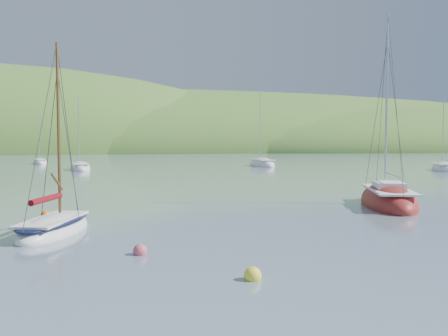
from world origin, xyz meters
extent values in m
plane|color=slate|center=(0.00, 0.00, 0.00)|extent=(700.00, 700.00, 0.00)
ellipsoid|color=#43742C|center=(0.00, 170.00, 0.00)|extent=(440.00, 110.00, 44.00)
ellipsoid|color=#43742C|center=(90.00, 160.00, 0.00)|extent=(240.00, 100.00, 34.00)
ellipsoid|color=white|center=(-5.97, 5.08, 0.10)|extent=(3.40, 5.90, 1.36)
cube|color=white|center=(-5.99, 4.98, 0.59)|extent=(2.59, 4.58, 0.10)
cylinder|color=brown|center=(-5.79, 5.73, 4.26)|extent=(0.12, 0.12, 7.42)
ellipsoid|color=black|center=(-5.97, 5.08, 0.49)|extent=(3.35, 5.84, 0.23)
cylinder|color=maroon|center=(-6.14, 4.44, 1.50)|extent=(0.92, 2.64, 0.24)
ellipsoid|color=maroon|center=(12.00, 10.44, 0.16)|extent=(5.27, 8.83, 2.30)
cube|color=white|center=(11.95, 10.28, 0.97)|extent=(4.02, 6.86, 0.10)
cylinder|color=#B7B8BB|center=(12.30, 11.39, 6.15)|extent=(0.12, 0.12, 10.44)
cube|color=white|center=(11.95, 10.28, 1.21)|extent=(2.20, 2.70, 0.42)
cylinder|color=#B7B8BB|center=(11.69, 9.48, 1.88)|extent=(1.30, 3.85, 0.09)
ellipsoid|color=white|center=(-9.37, 49.18, 0.14)|extent=(3.74, 7.46, 1.95)
cube|color=white|center=(-9.34, 49.04, 0.83)|extent=(2.83, 5.80, 0.10)
cylinder|color=#B7B8BB|center=(-9.52, 50.02, 5.06)|extent=(0.12, 0.12, 8.55)
ellipsoid|color=white|center=(15.82, 54.06, 0.16)|extent=(3.22, 8.24, 2.21)
cube|color=white|center=(15.82, 53.90, 0.93)|extent=(2.41, 6.43, 0.10)
cylinder|color=#B7B8BB|center=(15.77, 55.04, 5.77)|extent=(0.12, 0.12, 9.75)
ellipsoid|color=white|center=(-17.34, 66.91, 0.12)|extent=(3.45, 6.35, 1.64)
cube|color=white|center=(-17.31, 66.80, 0.71)|extent=(2.62, 4.94, 0.10)
cylinder|color=#B7B8BB|center=(-17.50, 67.62, 4.28)|extent=(0.12, 0.12, 7.23)
ellipsoid|color=white|center=(35.45, 39.73, 0.14)|extent=(5.12, 7.61, 1.96)
cube|color=white|center=(35.39, 39.60, 0.83)|extent=(3.91, 5.90, 0.10)
cylinder|color=#B7B8BB|center=(35.78, 40.53, 5.11)|extent=(0.12, 0.12, 8.63)
sphere|color=#FFF436|center=(0.55, -3.15, 0.12)|extent=(0.49, 0.49, 0.49)
sphere|color=#D65266|center=(-2.48, 0.49, 0.12)|extent=(0.49, 0.49, 0.49)
sphere|color=orange|center=(13.67, 10.38, 0.12)|extent=(0.38, 0.38, 0.38)
sphere|color=orange|center=(-7.01, 9.46, 0.12)|extent=(0.47, 0.47, 0.47)
camera|label=1|loc=(-2.68, -16.41, 3.89)|focal=40.00mm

